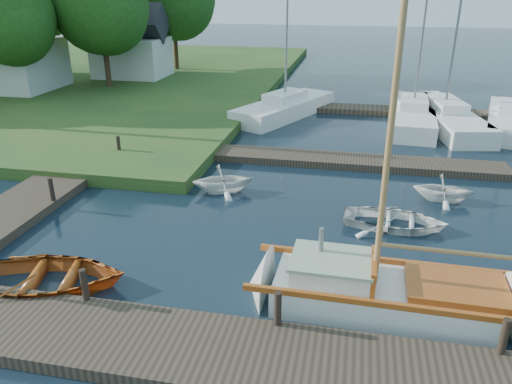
% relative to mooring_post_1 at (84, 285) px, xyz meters
% --- Properties ---
extents(ground, '(160.00, 160.00, 0.00)m').
position_rel_mooring_post_1_xyz_m(ground, '(3.00, 5.00, -0.70)').
color(ground, black).
rests_on(ground, ground).
extents(near_dock, '(18.00, 2.20, 0.30)m').
position_rel_mooring_post_1_xyz_m(near_dock, '(3.00, -1.00, -0.55)').
color(near_dock, '#31261F').
rests_on(near_dock, ground).
extents(left_dock, '(2.20, 18.00, 0.30)m').
position_rel_mooring_post_1_xyz_m(left_dock, '(-5.00, 7.00, -0.55)').
color(left_dock, '#31261F').
rests_on(left_dock, ground).
extents(far_dock, '(14.00, 1.60, 0.30)m').
position_rel_mooring_post_1_xyz_m(far_dock, '(5.00, 11.50, -0.55)').
color(far_dock, '#31261F').
rests_on(far_dock, ground).
extents(pontoon, '(30.00, 1.60, 0.30)m').
position_rel_mooring_post_1_xyz_m(pontoon, '(13.00, 21.00, -0.55)').
color(pontoon, '#31261F').
rests_on(pontoon, ground).
extents(mooring_post_1, '(0.16, 0.16, 0.80)m').
position_rel_mooring_post_1_xyz_m(mooring_post_1, '(0.00, 0.00, 0.00)').
color(mooring_post_1, black).
rests_on(mooring_post_1, near_dock).
extents(mooring_post_2, '(0.16, 0.16, 0.80)m').
position_rel_mooring_post_1_xyz_m(mooring_post_2, '(4.50, 0.00, 0.00)').
color(mooring_post_2, black).
rests_on(mooring_post_2, near_dock).
extents(mooring_post_3, '(0.16, 0.16, 0.80)m').
position_rel_mooring_post_1_xyz_m(mooring_post_3, '(9.00, 0.00, 0.00)').
color(mooring_post_3, black).
rests_on(mooring_post_3, near_dock).
extents(mooring_post_4, '(0.16, 0.16, 0.80)m').
position_rel_mooring_post_1_xyz_m(mooring_post_4, '(-4.00, 5.00, 0.00)').
color(mooring_post_4, black).
rests_on(mooring_post_4, left_dock).
extents(mooring_post_5, '(0.16, 0.16, 0.80)m').
position_rel_mooring_post_1_xyz_m(mooring_post_5, '(-4.00, 10.00, 0.00)').
color(mooring_post_5, black).
rests_on(mooring_post_5, left_dock).
extents(sailboat, '(7.19, 2.13, 9.83)m').
position_rel_mooring_post_1_xyz_m(sailboat, '(6.89, 1.48, -0.36)').
color(sailboat, white).
rests_on(sailboat, ground).
extents(dinghy, '(4.64, 3.77, 0.85)m').
position_rel_mooring_post_1_xyz_m(dinghy, '(-1.55, 0.61, -0.28)').
color(dinghy, '#963A13').
rests_on(dinghy, ground).
extents(tender_b, '(2.69, 2.52, 1.14)m').
position_rel_mooring_post_1_xyz_m(tender_b, '(1.24, 7.56, -0.13)').
color(tender_b, white).
rests_on(tender_b, ground).
extents(tender_c, '(3.34, 2.51, 0.66)m').
position_rel_mooring_post_1_xyz_m(tender_c, '(7.26, 5.88, -0.37)').
color(tender_c, white).
rests_on(tender_c, ground).
extents(tender_d, '(2.17, 1.91, 1.07)m').
position_rel_mooring_post_1_xyz_m(tender_d, '(9.01, 8.36, -0.17)').
color(tender_d, white).
rests_on(tender_d, ground).
extents(marina_boat_0, '(5.21, 7.92, 10.41)m').
position_rel_mooring_post_1_xyz_m(marina_boat_0, '(1.80, 19.08, -0.13)').
color(marina_boat_0, white).
rests_on(marina_boat_0, ground).
extents(marina_boat_2, '(2.86, 8.70, 10.38)m').
position_rel_mooring_post_1_xyz_m(marina_boat_2, '(8.81, 19.01, -0.14)').
color(marina_boat_2, white).
rests_on(marina_boat_2, ground).
extents(marina_boat_3, '(3.87, 9.42, 11.66)m').
position_rel_mooring_post_1_xyz_m(marina_boat_3, '(10.44, 19.00, -0.13)').
color(marina_boat_3, white).
rests_on(marina_boat_3, ground).
extents(marina_boat_4, '(3.90, 7.92, 11.12)m').
position_rel_mooring_post_1_xyz_m(marina_boat_4, '(13.73, 18.76, -0.13)').
color(marina_boat_4, white).
rests_on(marina_boat_4, ground).
extents(house_a, '(6.30, 5.00, 6.29)m').
position_rel_mooring_post_1_xyz_m(house_a, '(-17.00, 21.00, 2.26)').
color(house_a, beige).
rests_on(house_a, shore).
extents(house_c, '(5.25, 4.00, 5.28)m').
position_rel_mooring_post_1_xyz_m(house_c, '(-11.00, 27.00, 1.88)').
color(house_c, beige).
rests_on(house_c, shore).
extents(tree_2, '(5.83, 5.75, 7.82)m').
position_rel_mooring_post_1_xyz_m(tree_2, '(-15.00, 19.05, 4.55)').
color(tree_2, '#332114').
rests_on(tree_2, shore).
extents(tree_3, '(6.41, 6.38, 8.74)m').
position_rel_mooring_post_1_xyz_m(tree_3, '(-11.00, 23.05, 5.11)').
color(tree_3, '#332114').
rests_on(tree_3, shore).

